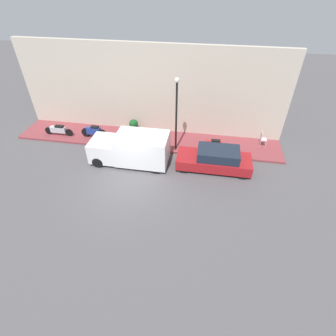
{
  "coord_description": "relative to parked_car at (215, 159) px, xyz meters",
  "views": [
    {
      "loc": [
        -10.3,
        -4.03,
        9.85
      ],
      "look_at": [
        1.24,
        -2.08,
        0.6
      ],
      "focal_mm": 28.0,
      "sensor_mm": 36.0,
      "label": 1
    }
  ],
  "objects": [
    {
      "name": "ground_plane",
      "position": [
        -2.47,
        4.69,
        -0.65
      ],
      "size": [
        60.0,
        60.0,
        0.0
      ],
      "primitive_type": "plane",
      "color": "#514F51"
    },
    {
      "name": "sidewalk",
      "position": [
        2.37,
        4.69,
        -0.58
      ],
      "size": [
        2.6,
        18.09,
        0.14
      ],
      "color": "brown",
      "rests_on": "ground_plane"
    },
    {
      "name": "motorcycle_blue",
      "position": [
        1.94,
        8.36,
        -0.04
      ],
      "size": [
        0.3,
        1.82,
        0.88
      ],
      "color": "navy",
      "rests_on": "sidewalk"
    },
    {
      "name": "building_facade",
      "position": [
        3.83,
        4.69,
        2.38
      ],
      "size": [
        0.3,
        18.09,
        6.05
      ],
      "color": "beige",
      "rests_on": "ground_plane"
    },
    {
      "name": "streetlamp",
      "position": [
        1.42,
        2.56,
        2.39
      ],
      "size": [
        0.29,
        0.29,
        4.73
      ],
      "color": "black",
      "rests_on": "sidewalk"
    },
    {
      "name": "motorcycle_red",
      "position": [
        1.66,
        0.14,
        -0.08
      ],
      "size": [
        0.3,
        1.92,
        0.8
      ],
      "color": "#B21E1E",
      "rests_on": "sidewalk"
    },
    {
      "name": "potted_plant",
      "position": [
        3.09,
        5.82,
        0.03
      ],
      "size": [
        0.62,
        0.62,
        0.99
      ],
      "color": "black",
      "rests_on": "sidewalk"
    },
    {
      "name": "delivery_van",
      "position": [
        -0.21,
        5.06,
        0.34
      ],
      "size": [
        1.93,
        4.73,
        1.95
      ],
      "color": "white",
      "rests_on": "ground_plane"
    },
    {
      "name": "scooter_silver",
      "position": [
        1.83,
        10.94,
        -0.1
      ],
      "size": [
        0.3,
        2.06,
        0.76
      ],
      "color": "#B7B7BF",
      "rests_on": "sidewalk"
    },
    {
      "name": "parked_car",
      "position": [
        0.0,
        0.0,
        0.0
      ],
      "size": [
        1.71,
        4.38,
        1.35
      ],
      "color": "maroon",
      "rests_on": "ground_plane"
    },
    {
      "name": "cafe_chair",
      "position": [
        2.79,
        -3.02,
        0.06
      ],
      "size": [
        0.4,
        0.4,
        1.01
      ],
      "color": "silver",
      "rests_on": "sidewalk"
    }
  ]
}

